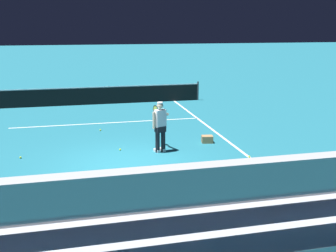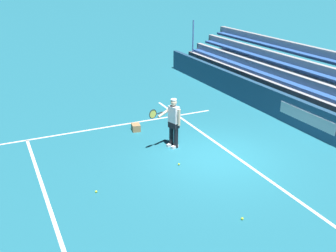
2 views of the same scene
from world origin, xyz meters
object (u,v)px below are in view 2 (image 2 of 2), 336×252
ball_box_cardboard (136,127)px  tennis_ball_by_box (179,164)px  tennis_player (173,122)px  tennis_ball_toward_net (242,219)px  tennis_ball_midcourt (96,192)px  tennis_ball_far_left (173,116)px

ball_box_cardboard → tennis_ball_by_box: (-3.21, -0.21, -0.10)m
tennis_player → ball_box_cardboard: (1.90, 0.64, -0.76)m
tennis_ball_by_box → ball_box_cardboard: bearing=3.7°
tennis_ball_toward_net → ball_box_cardboard: bearing=2.9°
tennis_ball_midcourt → tennis_ball_by_box: same height
tennis_ball_far_left → tennis_ball_by_box: same height
tennis_ball_toward_net → tennis_ball_by_box: bearing=2.0°
tennis_ball_far_left → tennis_ball_by_box: bearing=156.9°
ball_box_cardboard → tennis_ball_by_box: size_ratio=6.06×
tennis_player → tennis_ball_midcourt: size_ratio=25.98×
tennis_ball_midcourt → tennis_player: bearing=-60.5°
tennis_player → ball_box_cardboard: 2.14m
tennis_player → tennis_ball_far_left: 3.09m
tennis_ball_toward_net → tennis_player: bearing=-4.0°
tennis_ball_far_left → tennis_ball_midcourt: (-4.49, 4.48, 0.00)m
tennis_ball_far_left → tennis_ball_toward_net: bearing=167.5°
tennis_player → tennis_ball_far_left: tennis_player is taller
tennis_player → tennis_ball_midcourt: 3.78m
ball_box_cardboard → tennis_ball_toward_net: size_ratio=6.06×
tennis_player → tennis_ball_toward_net: tennis_player is taller
tennis_ball_far_left → tennis_ball_midcourt: 6.34m
tennis_ball_midcourt → tennis_ball_by_box: bearing=-79.9°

